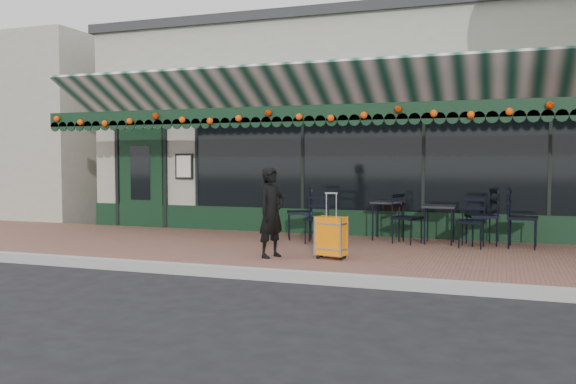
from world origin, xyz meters
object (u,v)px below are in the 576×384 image
(cafe_table_b, at_px, (388,205))
(chair_b_left, at_px, (300,213))
(chair_a_left, at_px, (482,217))
(chair_b_front, at_px, (317,219))
(suitcase, at_px, (331,237))
(chair_b_right, at_px, (407,218))
(chair_a_right, at_px, (523,218))
(chair_a_front, at_px, (472,222))
(cafe_table_a, at_px, (439,209))
(woman, at_px, (271,212))

(cafe_table_b, bearing_deg, chair_b_left, -163.58)
(chair_a_left, bearing_deg, chair_b_front, -93.38)
(chair_a_left, bearing_deg, cafe_table_b, -114.65)
(suitcase, bearing_deg, chair_a_left, 60.06)
(chair_b_right, relative_size, chair_b_front, 1.05)
(chair_b_right, bearing_deg, chair_a_right, -65.31)
(chair_a_front, bearing_deg, chair_a_right, 22.49)
(chair_a_left, height_order, chair_b_left, chair_a_left)
(cafe_table_b, bearing_deg, cafe_table_a, -13.80)
(chair_b_front, bearing_deg, cafe_table_b, 34.30)
(chair_a_right, height_order, chair_a_front, chair_a_right)
(chair_b_left, bearing_deg, chair_a_right, 70.88)
(woman, height_order, chair_a_right, woman)
(chair_a_left, bearing_deg, cafe_table_a, -105.27)
(cafe_table_a, height_order, chair_a_front, chair_a_front)
(suitcase, xyz_separation_m, chair_a_right, (2.75, 2.17, 0.17))
(cafe_table_a, bearing_deg, chair_a_front, -32.40)
(woman, xyz_separation_m, chair_a_front, (2.83, 2.09, -0.26))
(chair_a_right, bearing_deg, cafe_table_b, 86.17)
(chair_b_right, xyz_separation_m, chair_b_front, (-1.53, -0.49, -0.02))
(chair_a_right, bearing_deg, chair_b_front, 103.93)
(suitcase, bearing_deg, chair_b_front, 125.98)
(chair_b_front, bearing_deg, cafe_table_a, 13.16)
(woman, relative_size, chair_b_front, 1.61)
(cafe_table_b, bearing_deg, chair_b_front, -140.70)
(suitcase, bearing_deg, woman, -156.75)
(woman, xyz_separation_m, chair_a_right, (3.64, 2.34, -0.19))
(chair_a_right, bearing_deg, woman, 127.34)
(woman, distance_m, chair_b_front, 1.80)
(woman, relative_size, chair_b_right, 1.54)
(cafe_table_b, height_order, chair_b_left, chair_b_left)
(cafe_table_b, distance_m, chair_b_right, 0.62)
(woman, distance_m, chair_b_right, 2.85)
(chair_a_left, relative_size, chair_b_left, 1.02)
(suitcase, relative_size, chair_b_front, 1.16)
(chair_b_right, bearing_deg, woman, 165.21)
(chair_a_front, height_order, chair_b_right, chair_b_right)
(chair_a_front, distance_m, chair_b_front, 2.66)
(chair_a_left, bearing_deg, woman, -67.80)
(cafe_table_b, xyz_separation_m, chair_a_front, (1.52, -0.60, -0.21))
(cafe_table_b, distance_m, chair_a_right, 2.37)
(woman, bearing_deg, cafe_table_b, -4.81)
(suitcase, bearing_deg, chair_a_front, 56.84)
(cafe_table_b, distance_m, chair_a_front, 1.65)
(chair_b_right, bearing_deg, chair_a_left, -57.74)
(cafe_table_b, xyz_separation_m, chair_a_right, (2.34, -0.35, -0.14))
(chair_b_left, relative_size, chair_b_front, 1.14)
(woman, xyz_separation_m, chair_b_left, (-0.29, 2.22, -0.20))
(suitcase, height_order, cafe_table_a, suitcase)
(suitcase, distance_m, chair_b_right, 2.25)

